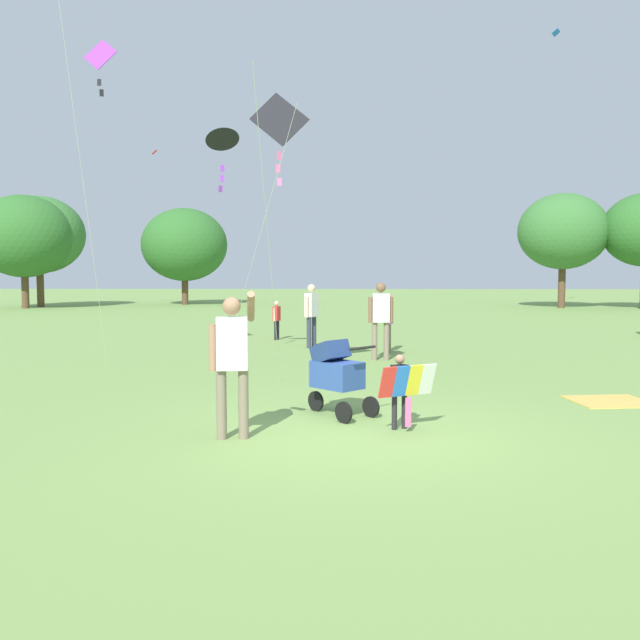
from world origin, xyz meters
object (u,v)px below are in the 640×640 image
object	(u,v)px
person_sitting_far	(381,315)
picnic_blanket	(610,401)
person_couple_left	(388,318)
kite_green_novelty	(99,69)
kite_adult_black	(279,127)
person_red_shirt	(277,317)
person_adult_flyer	(232,354)
child_with_butterfly_kite	(402,385)
kite_orange_delta	(223,141)
person_kid_running	(312,310)
stroller	(336,371)

from	to	relation	value
person_sitting_far	picnic_blanket	world-z (taller)	person_sitting_far
person_couple_left	kite_green_novelty	bearing A→B (deg)	-159.39
person_sitting_far	person_couple_left	size ratio (longest dim) A/B	1.20
kite_adult_black	person_red_shirt	world-z (taller)	kite_adult_black
person_sitting_far	person_couple_left	xyz separation A→B (m)	(0.28, 1.40, -0.17)
person_adult_flyer	child_with_butterfly_kite	bearing A→B (deg)	13.50
person_adult_flyer	person_couple_left	xyz separation A→B (m)	(2.49, 8.36, -0.17)
child_with_butterfly_kite	kite_orange_delta	size ratio (longest dim) A/B	0.19
child_with_butterfly_kite	person_kid_running	bearing A→B (deg)	98.86
person_red_shirt	person_sitting_far	world-z (taller)	person_sitting_far
person_adult_flyer	kite_orange_delta	world-z (taller)	kite_orange_delta
person_couple_left	person_kid_running	xyz separation A→B (m)	(-1.85, 0.96, 0.12)
kite_adult_black	person_adult_flyer	bearing A→B (deg)	-93.44
kite_orange_delta	person_sitting_far	world-z (taller)	kite_orange_delta
picnic_blanket	person_kid_running	bearing A→B (deg)	123.79
person_couple_left	person_kid_running	distance (m)	2.09
kite_green_novelty	person_sitting_far	size ratio (longest dim) A/B	3.95
person_kid_running	picnic_blanket	size ratio (longest dim) A/B	1.43
person_adult_flyer	kite_adult_black	distance (m)	5.27
picnic_blanket	person_red_shirt	bearing A→B (deg)	122.72
kite_adult_black	child_with_butterfly_kite	bearing A→B (deg)	-63.44
kite_orange_delta	person_couple_left	distance (m)	5.52
kite_green_novelty	person_sitting_far	bearing A→B (deg)	8.56
kite_orange_delta	child_with_butterfly_kite	bearing A→B (deg)	-63.22
kite_green_novelty	person_red_shirt	size ratio (longest dim) A/B	6.10
person_red_shirt	person_couple_left	bearing A→B (deg)	-44.74
person_adult_flyer	stroller	world-z (taller)	person_adult_flyer
person_sitting_far	person_adult_flyer	bearing A→B (deg)	-107.59
child_with_butterfly_kite	person_red_shirt	world-z (taller)	person_red_shirt
person_sitting_far	picnic_blanket	size ratio (longest dim) A/B	1.51
person_adult_flyer	person_red_shirt	size ratio (longest dim) A/B	1.58
kite_orange_delta	picnic_blanket	size ratio (longest dim) A/B	4.40
kite_orange_delta	kite_green_novelty	bearing A→B (deg)	-164.69
person_adult_flyer	kite_orange_delta	bearing A→B (deg)	99.67
kite_adult_black	person_red_shirt	size ratio (longest dim) A/B	4.61
person_adult_flyer	kite_adult_black	size ratio (longest dim) A/B	0.34
kite_orange_delta	person_sitting_far	bearing A→B (deg)	3.64
kite_green_novelty	picnic_blanket	bearing A→B (deg)	-23.15
kite_adult_black	person_couple_left	world-z (taller)	kite_adult_black
child_with_butterfly_kite	person_red_shirt	size ratio (longest dim) A/B	0.85
kite_orange_delta	person_couple_left	xyz separation A→B (m)	(3.64, 1.61, -3.83)
person_adult_flyer	person_sitting_far	world-z (taller)	person_adult_flyer
kite_orange_delta	kite_green_novelty	xyz separation A→B (m)	(-2.37, -0.65, 1.31)
person_red_shirt	picnic_blanket	xyz separation A→B (m)	(5.71, -8.89, -0.64)
person_kid_running	kite_orange_delta	bearing A→B (deg)	-124.80
child_with_butterfly_kite	stroller	distance (m)	1.15
person_kid_running	person_sitting_far	bearing A→B (deg)	-56.27
person_adult_flyer	kite_orange_delta	distance (m)	7.77
kite_green_novelty	kite_orange_delta	bearing A→B (deg)	15.31
person_couple_left	person_kid_running	world-z (taller)	person_kid_running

